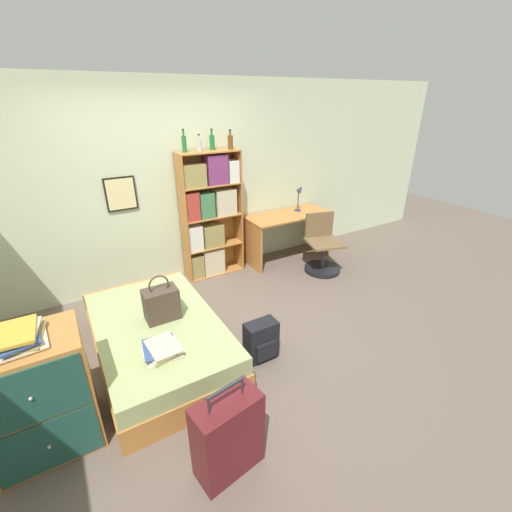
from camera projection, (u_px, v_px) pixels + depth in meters
ground_plane at (217, 336)px, 3.71m from camera, size 14.00×14.00×0.00m
wall_back at (161, 187)px, 4.39m from camera, size 10.00×0.09×2.60m
bed at (159, 339)px, 3.35m from camera, size 1.11×1.81×0.42m
handbag at (161, 304)px, 3.24m from camera, size 0.32×0.20×0.46m
book_stack_on_bed at (161, 349)px, 2.84m from camera, size 0.32×0.34×0.08m
suitcase at (228, 436)px, 2.28m from camera, size 0.49×0.30×0.75m
dresser at (40, 396)px, 2.39m from camera, size 0.67×0.53×0.92m
magazine_pile_on_dresser at (19, 337)px, 2.18m from camera, size 0.32×0.37×0.10m
bookcase at (209, 215)px, 4.66m from camera, size 0.82×0.29×1.73m
bottle_green at (184, 143)px, 4.17m from camera, size 0.06×0.06×0.27m
bottle_brown at (199, 145)px, 4.26m from camera, size 0.06×0.06×0.20m
bottle_clear at (212, 142)px, 4.35m from camera, size 0.06×0.06×0.26m
bottle_blue at (230, 142)px, 4.40m from camera, size 0.07×0.07×0.25m
desk at (288, 227)px, 5.28m from camera, size 1.33×0.58×0.74m
desk_lamp at (300, 193)px, 5.25m from camera, size 0.15×0.10×0.41m
desk_chair at (322, 254)px, 5.03m from camera, size 0.59×0.59×0.84m
backpack at (261, 341)px, 3.33m from camera, size 0.32×0.21×0.41m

